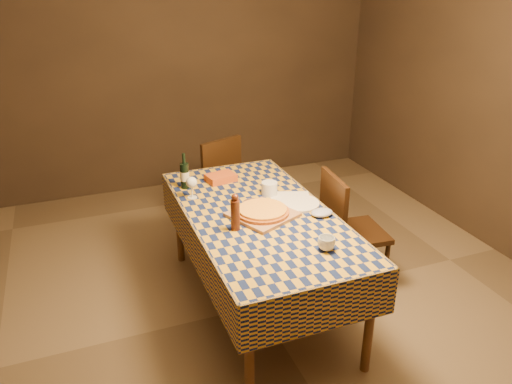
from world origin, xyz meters
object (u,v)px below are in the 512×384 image
at_px(wine_bottle, 185,175).
at_px(cutting_board, 263,215).
at_px(dining_table, 259,222).
at_px(pizza, 263,211).
at_px(chair_far, 214,180).
at_px(chair_right, 346,226).
at_px(bowl, 254,206).
at_px(white_plate, 299,203).

bearing_deg(wine_bottle, cutting_board, -60.53).
height_order(dining_table, pizza, pizza).
height_order(chair_far, chair_right, same).
distance_m(dining_table, chair_far, 1.24).
height_order(bowl, chair_right, chair_right).
bearing_deg(dining_table, wine_bottle, 121.69).
relative_size(cutting_board, pizza, 0.85).
bearing_deg(bowl, chair_right, -3.18).
relative_size(bowl, chair_right, 0.17).
bearing_deg(chair_far, dining_table, -92.34).
height_order(white_plate, chair_right, chair_right).
bearing_deg(cutting_board, white_plate, 14.21).
relative_size(pizza, bowl, 2.81).
xyz_separation_m(dining_table, cutting_board, (0.00, -0.06, 0.09)).
bearing_deg(wine_bottle, dining_table, -58.31).
bearing_deg(cutting_board, dining_table, 93.59).
bearing_deg(cutting_board, pizza, -86.42).
relative_size(pizza, white_plate, 1.52).
bearing_deg(pizza, cutting_board, 93.58).
bearing_deg(pizza, wine_bottle, 119.47).
xyz_separation_m(cutting_board, bowl, (-0.02, 0.12, 0.01)).
relative_size(chair_far, chair_right, 1.00).
xyz_separation_m(bowl, chair_far, (0.06, 1.17, -0.27)).
xyz_separation_m(dining_table, chair_right, (0.71, 0.02, -0.17)).
xyz_separation_m(pizza, chair_far, (0.05, 1.29, -0.29)).
height_order(bowl, wine_bottle, wine_bottle).
height_order(wine_bottle, chair_far, wine_bottle).
xyz_separation_m(dining_table, bowl, (-0.01, 0.06, 0.10)).
relative_size(white_plate, chair_right, 0.31).
bearing_deg(cutting_board, wine_bottle, 119.47).
bearing_deg(pizza, chair_far, 87.93).
xyz_separation_m(chair_far, chair_right, (0.66, -1.21, 0.00)).
height_order(wine_bottle, chair_right, wine_bottle).
xyz_separation_m(bowl, white_plate, (0.32, -0.04, -0.02)).
height_order(cutting_board, chair_far, chair_far).
bearing_deg(bowl, dining_table, -77.92).
bearing_deg(chair_far, chair_right, -61.46).
relative_size(cutting_board, bowl, 2.40).
bearing_deg(pizza, white_plate, 14.21).
xyz_separation_m(dining_table, chair_far, (0.05, 1.23, -0.17)).
relative_size(dining_table, chair_far, 1.98).
distance_m(white_plate, chair_far, 1.26).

